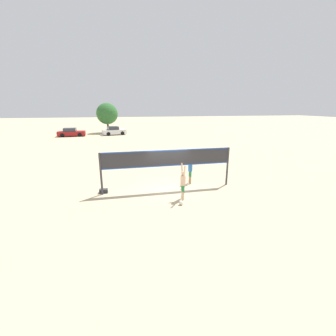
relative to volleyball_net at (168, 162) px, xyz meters
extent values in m
plane|color=#C6B28C|center=(0.00, 0.00, -1.75)|extent=(200.00, 200.00, 0.00)
cylinder|color=#38383D|center=(-3.91, 0.00, -0.52)|extent=(0.12, 0.12, 2.46)
cylinder|color=#38383D|center=(3.91, 0.00, -0.52)|extent=(0.12, 0.12, 2.46)
cube|color=#2D2D33|center=(0.00, 0.00, 0.21)|extent=(7.69, 0.02, 0.99)
cube|color=#1E4CB2|center=(0.00, 0.00, 0.68)|extent=(7.69, 0.03, 0.06)
cube|color=#1E4CB2|center=(0.00, 0.00, -0.25)|extent=(7.69, 0.03, 0.06)
cylinder|color=beige|center=(0.45, -1.79, -1.53)|extent=(0.11, 0.11, 0.45)
cylinder|color=#267F3F|center=(0.45, -1.79, -1.12)|extent=(0.12, 0.12, 0.36)
cylinder|color=beige|center=(0.45, -1.59, -1.53)|extent=(0.11, 0.11, 0.45)
cylinder|color=#267F3F|center=(0.45, -1.59, -1.12)|extent=(0.12, 0.12, 0.36)
cylinder|color=beige|center=(0.45, -1.69, -0.66)|extent=(0.28, 0.28, 0.57)
sphere|color=beige|center=(0.45, -1.69, -0.26)|extent=(0.22, 0.22, 0.22)
cylinder|color=beige|center=(0.45, -1.93, -0.08)|extent=(0.08, 0.21, 0.64)
cylinder|color=beige|center=(0.45, -1.45, -0.08)|extent=(0.08, 0.21, 0.64)
cylinder|color=tan|center=(1.65, 0.83, -1.52)|extent=(0.11, 0.11, 0.47)
cylinder|color=#267F3F|center=(1.65, 0.83, -1.09)|extent=(0.12, 0.12, 0.38)
cylinder|color=tan|center=(1.65, 0.63, -1.52)|extent=(0.11, 0.11, 0.47)
cylinder|color=#267F3F|center=(1.65, 0.63, -1.09)|extent=(0.12, 0.12, 0.38)
cylinder|color=#3372BF|center=(1.65, 0.73, -0.60)|extent=(0.28, 0.28, 0.60)
sphere|color=tan|center=(1.65, 0.73, -0.18)|extent=(0.23, 0.23, 0.23)
cylinder|color=tan|center=(1.65, 0.97, 0.00)|extent=(0.08, 0.22, 0.67)
cylinder|color=tan|center=(1.65, 0.49, 0.00)|extent=(0.08, 0.22, 0.67)
sphere|color=silver|center=(0.16, -2.40, -1.64)|extent=(0.23, 0.23, 0.23)
cube|color=#2D2D33|center=(-3.86, 0.24, -1.64)|extent=(0.48, 0.31, 0.22)
cube|color=maroon|center=(-10.51, 28.47, -1.25)|extent=(4.46, 2.02, 0.74)
cube|color=#2D333D|center=(-10.73, 28.46, -0.61)|extent=(2.04, 1.77, 0.54)
cylinder|color=black|center=(-9.19, 29.40, -1.43)|extent=(0.65, 0.25, 0.64)
cylinder|color=black|center=(-9.11, 27.65, -1.43)|extent=(0.65, 0.25, 0.64)
cylinder|color=black|center=(-11.90, 29.28, -1.43)|extent=(0.65, 0.25, 0.64)
cylinder|color=black|center=(-11.83, 27.54, -1.43)|extent=(0.65, 0.25, 0.64)
cube|color=silver|center=(-3.42, 28.96, -1.22)|extent=(4.36, 2.77, 0.81)
cube|color=#2D333D|center=(-3.61, 28.92, -0.53)|extent=(2.17, 2.11, 0.56)
cylinder|color=black|center=(-2.41, 30.12, -1.43)|extent=(0.67, 0.36, 0.64)
cylinder|color=black|center=(-1.99, 28.39, -1.43)|extent=(0.67, 0.36, 0.64)
cylinder|color=black|center=(-4.84, 29.54, -1.43)|extent=(0.67, 0.36, 0.64)
cylinder|color=black|center=(-4.42, 27.80, -1.43)|extent=(0.67, 0.36, 0.64)
cylinder|color=#4C3823|center=(-4.59, 32.79, -0.50)|extent=(0.35, 0.35, 2.50)
sphere|color=#2D662D|center=(-4.59, 32.79, 1.85)|extent=(4.01, 4.01, 4.01)
camera|label=1|loc=(-2.85, -12.73, 3.18)|focal=24.00mm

